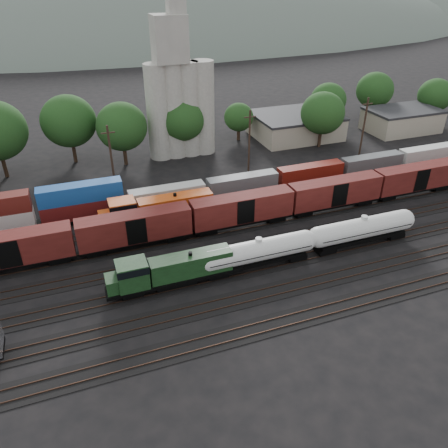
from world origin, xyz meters
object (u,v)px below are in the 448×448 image
object	(u,v)px
green_locomotive	(167,271)
tank_car_a	(258,252)
grain_silo	(179,99)
orange_locomotive	(155,209)

from	to	relation	value
green_locomotive	tank_car_a	distance (m)	11.57
tank_car_a	grain_silo	size ratio (longest dim) A/B	0.55
green_locomotive	orange_locomotive	xyz separation A→B (m)	(1.81, 15.00, 0.13)
green_locomotive	orange_locomotive	bearing A→B (deg)	83.11
tank_car_a	orange_locomotive	bearing A→B (deg)	123.05
orange_locomotive	grain_silo	world-z (taller)	grain_silo
green_locomotive	tank_car_a	xyz separation A→B (m)	(11.57, 0.00, 0.02)
green_locomotive	grain_silo	size ratio (longest dim) A/B	0.56
orange_locomotive	grain_silo	distance (m)	29.59
grain_silo	green_locomotive	bearing A→B (deg)	-107.57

